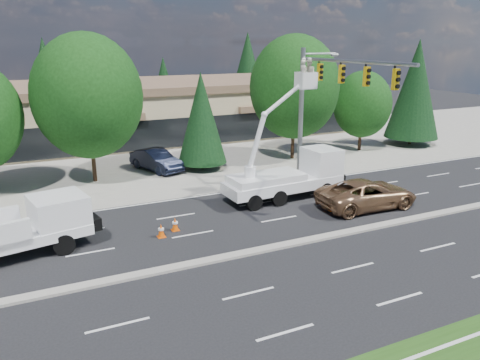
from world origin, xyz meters
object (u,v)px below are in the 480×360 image
bucket_truck (291,170)px  signal_mast (321,96)px  minivan (367,194)px  utility_pickup (25,233)px

bucket_truck → signal_mast: bearing=15.8°
signal_mast → minivan: bearing=-82.7°
signal_mast → bucket_truck: (-2.46, -0.82, -4.30)m
signal_mast → utility_pickup: (-17.65, -2.75, -5.03)m
utility_pickup → signal_mast: bearing=-2.8°
signal_mast → utility_pickup: 18.56m
utility_pickup → bucket_truck: size_ratio=0.81×
utility_pickup → minivan: bearing=-16.7°
utility_pickup → minivan: size_ratio=1.14×
minivan → utility_pickup: bearing=87.6°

